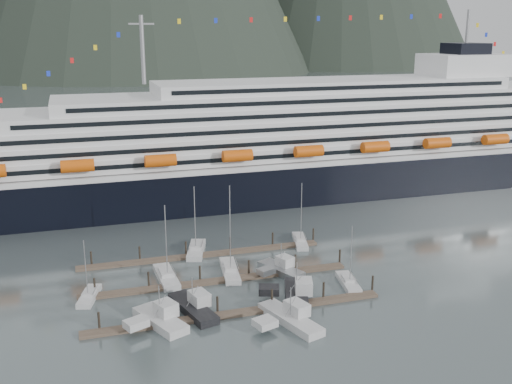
% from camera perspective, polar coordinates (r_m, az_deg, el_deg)
% --- Properties ---
extents(ground, '(1600.00, 1600.00, 0.00)m').
position_cam_1_polar(ground, '(105.67, -0.57, -8.87)').
color(ground, '#495456').
rests_on(ground, ground).
extents(cruise_ship, '(210.00, 30.40, 50.30)m').
position_cam_1_polar(cruise_ship, '(161.22, 4.01, 4.12)').
color(cruise_ship, black).
rests_on(cruise_ship, ground).
extents(dock_near, '(48.18, 2.28, 3.20)m').
position_cam_1_polar(dock_near, '(95.68, -1.70, -11.40)').
color(dock_near, '#473A2E').
rests_on(dock_near, ground).
extents(dock_mid, '(48.18, 2.28, 3.20)m').
position_cam_1_polar(dock_mid, '(107.08, -3.60, -8.39)').
color(dock_mid, '#473A2E').
rests_on(dock_mid, ground).
extents(dock_far, '(48.18, 2.28, 3.20)m').
position_cam_1_polar(dock_far, '(118.80, -5.11, -5.96)').
color(dock_far, '#473A2E').
rests_on(dock_far, ground).
extents(sailboat_a, '(4.54, 8.48, 10.92)m').
position_cam_1_polar(sailboat_a, '(104.41, -15.59, -9.55)').
color(sailboat_a, '#B4B4B4').
rests_on(sailboat_a, ground).
extents(sailboat_c, '(3.36, 10.99, 14.70)m').
position_cam_1_polar(sailboat_c, '(108.94, -8.52, -8.03)').
color(sailboat_c, '#B4B4B4').
rests_on(sailboat_c, ground).
extents(sailboat_d, '(4.33, 11.78, 17.41)m').
position_cam_1_polar(sailboat_d, '(110.44, -2.51, -7.53)').
color(sailboat_d, '#B4B4B4').
rests_on(sailboat_d, ground).
extents(sailboat_f, '(5.88, 10.72, 14.49)m').
position_cam_1_polar(sailboat_f, '(120.72, -5.71, -5.55)').
color(sailboat_f, '#B4B4B4').
rests_on(sailboat_f, ground).
extents(sailboat_g, '(4.73, 9.91, 13.62)m').
position_cam_1_polar(sailboat_g, '(125.42, 4.22, -4.72)').
color(sailboat_g, '#B4B4B4').
rests_on(sailboat_g, ground).
extents(sailboat_h, '(3.90, 8.89, 11.56)m').
position_cam_1_polar(sailboat_h, '(106.88, 8.78, -8.54)').
color(sailboat_h, '#B4B4B4').
rests_on(sailboat_h, ground).
extents(trawler_a, '(9.35, 12.36, 6.52)m').
position_cam_1_polar(trawler_a, '(96.55, -6.12, -10.86)').
color(trawler_a, black).
rests_on(trawler_a, ground).
extents(trawler_b, '(9.47, 11.23, 6.96)m').
position_cam_1_polar(trawler_b, '(93.51, -9.18, -11.87)').
color(trawler_b, '#B4B4B4').
rests_on(trawler_b, ground).
extents(trawler_c, '(9.87, 12.94, 6.38)m').
position_cam_1_polar(trawler_c, '(92.97, 3.22, -11.89)').
color(trawler_c, '#B4B4B4').
rests_on(trawler_c, ground).
extents(trawler_d, '(9.91, 12.46, 7.11)m').
position_cam_1_polar(trawler_d, '(100.54, 3.78, -9.66)').
color(trawler_d, black).
rests_on(trawler_d, ground).
extents(trawler_e, '(8.51, 10.07, 6.21)m').
position_cam_1_polar(trawler_e, '(110.38, 2.35, -7.33)').
color(trawler_e, '#95979A').
rests_on(trawler_e, ground).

